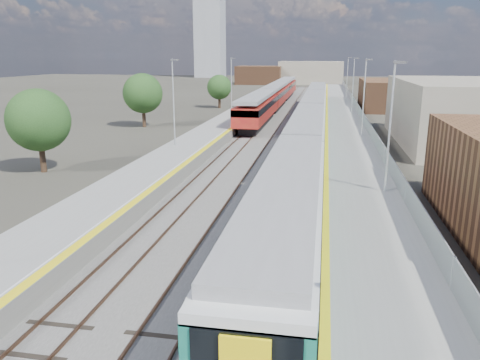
# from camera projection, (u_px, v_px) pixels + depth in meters

# --- Properties ---
(ground) EXTENTS (320.00, 320.00, 0.00)m
(ground) POSITION_uv_depth(u_px,v_px,m) (299.00, 132.00, 55.67)
(ground) COLOR #47443A
(ground) RESTS_ON ground
(ballast_bed) EXTENTS (10.50, 155.00, 0.06)m
(ballast_bed) POSITION_uv_depth(u_px,v_px,m) (282.00, 128.00, 58.43)
(ballast_bed) COLOR #565451
(ballast_bed) RESTS_ON ground
(tracks) EXTENTS (8.96, 160.00, 0.17)m
(tracks) POSITION_uv_depth(u_px,v_px,m) (288.00, 126.00, 59.90)
(tracks) COLOR #4C3323
(tracks) RESTS_ON ground
(platform_right) EXTENTS (4.70, 155.00, 8.52)m
(platform_right) POSITION_uv_depth(u_px,v_px,m) (344.00, 125.00, 57.00)
(platform_right) COLOR slate
(platform_right) RESTS_ON ground
(platform_left) EXTENTS (4.30, 155.00, 8.52)m
(platform_left) POSITION_uv_depth(u_px,v_px,m) (229.00, 123.00, 59.46)
(platform_left) COLOR slate
(platform_left) RESTS_ON ground
(buildings) EXTENTS (72.00, 185.50, 40.00)m
(buildings) POSITION_uv_depth(u_px,v_px,m) (256.00, 49.00, 140.27)
(buildings) COLOR brown
(buildings) RESTS_ON ground
(green_train) EXTENTS (2.99, 83.11, 3.29)m
(green_train) POSITION_uv_depth(u_px,v_px,m) (311.00, 119.00, 49.33)
(green_train) COLOR black
(green_train) RESTS_ON ground
(red_train) EXTENTS (3.08, 62.39, 3.89)m
(red_train) POSITION_uv_depth(u_px,v_px,m) (275.00, 95.00, 79.55)
(red_train) COLOR black
(red_train) RESTS_ON ground
(tree_a) EXTENTS (4.74, 4.74, 6.42)m
(tree_a) POSITION_uv_depth(u_px,v_px,m) (38.00, 120.00, 35.39)
(tree_a) COLOR #382619
(tree_a) RESTS_ON ground
(tree_b) EXTENTS (4.94, 4.94, 6.69)m
(tree_b) POSITION_uv_depth(u_px,v_px,m) (143.00, 93.00, 58.36)
(tree_b) COLOR #382619
(tree_b) RESTS_ON ground
(tree_c) EXTENTS (4.18, 4.18, 5.66)m
(tree_c) POSITION_uv_depth(u_px,v_px,m) (219.00, 87.00, 79.92)
(tree_c) COLOR #382619
(tree_c) RESTS_ON ground
(tree_d) EXTENTS (4.63, 4.63, 6.28)m
(tree_d) POSITION_uv_depth(u_px,v_px,m) (479.00, 96.00, 57.67)
(tree_d) COLOR #382619
(tree_d) RESTS_ON ground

